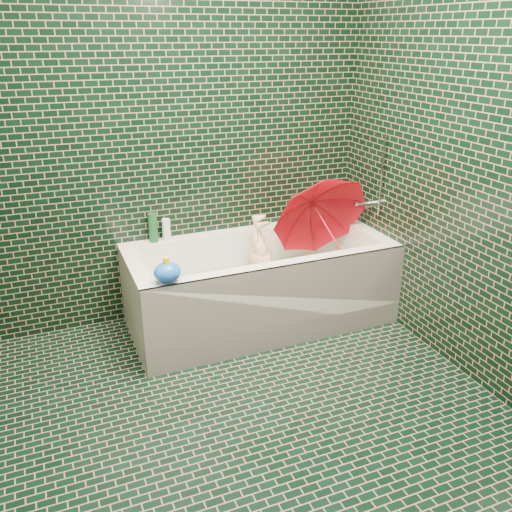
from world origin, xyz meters
name	(u,v)px	position (x,y,z in m)	size (l,w,h in m)	color
floor	(256,432)	(0.00, 0.00, 0.00)	(2.80, 2.80, 0.00)	black
wall_back	(171,130)	(0.00, 1.40, 1.25)	(2.80, 2.80, 0.00)	black
wall_right	(503,158)	(1.30, 0.00, 1.25)	(2.80, 2.80, 0.00)	black
bathtub	(261,293)	(0.45, 1.01, 0.21)	(1.70, 0.75, 0.55)	white
bath_mat	(260,299)	(0.45, 1.02, 0.16)	(1.35, 0.47, 0.01)	green
water	(260,280)	(0.45, 1.02, 0.30)	(1.48, 0.53, 0.00)	silver
faucet	(371,198)	(1.26, 1.02, 0.77)	(0.18, 0.19, 0.55)	silver
child	(265,275)	(0.50, 1.07, 0.31)	(0.29, 0.19, 0.79)	#D7AE86
umbrella	(327,228)	(0.92, 0.98, 0.62)	(0.65, 0.65, 0.57)	red
soap_bottle_a	(338,215)	(1.22, 1.36, 0.55)	(0.09, 0.09, 0.23)	white
soap_bottle_b	(344,216)	(1.25, 1.32, 0.55)	(0.09, 0.09, 0.20)	#4A1F75
soap_bottle_c	(323,217)	(1.09, 1.36, 0.55)	(0.13, 0.13, 0.17)	#144721
bottle_right_tall	(319,205)	(1.06, 1.37, 0.65)	(0.06, 0.06, 0.20)	#144721
bottle_right_pump	(332,206)	(1.15, 1.33, 0.64)	(0.05, 0.05, 0.17)	silver
bottle_left_tall	(153,228)	(-0.17, 1.35, 0.65)	(0.06, 0.06, 0.19)	#144721
bottle_left_short	(166,230)	(-0.08, 1.34, 0.62)	(0.05, 0.05, 0.15)	white
rubber_duck	(321,212)	(1.08, 1.36, 0.59)	(0.12, 0.09, 0.09)	yellow
bath_toy	(167,272)	(-0.23, 0.69, 0.61)	(0.19, 0.17, 0.15)	blue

